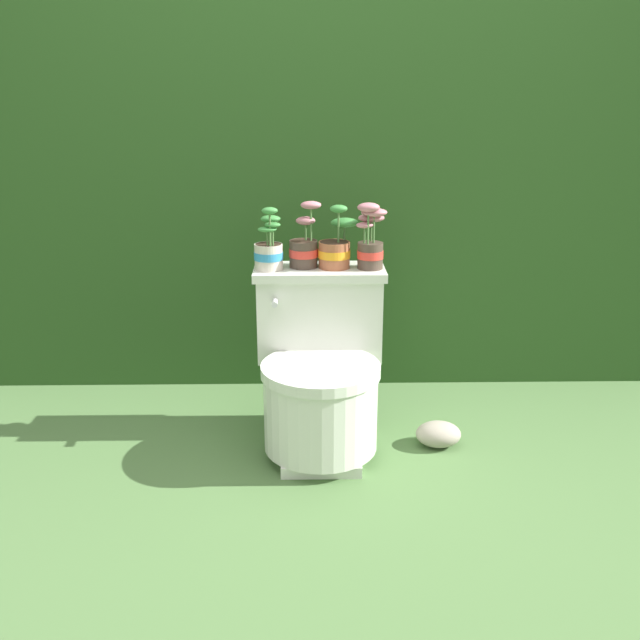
{
  "coord_description": "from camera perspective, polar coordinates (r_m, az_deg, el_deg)",
  "views": [
    {
      "loc": [
        -0.09,
        -2.2,
        1.22
      ],
      "look_at": [
        -0.05,
        0.12,
        0.46
      ],
      "focal_mm": 40.0,
      "sensor_mm": 36.0,
      "label": 1
    }
  ],
  "objects": [
    {
      "name": "garden_stone",
      "position": [
        2.61,
        9.45,
        -9.0
      ],
      "size": [
        0.16,
        0.13,
        0.09
      ],
      "color": "#9E9384",
      "rests_on": "ground"
    },
    {
      "name": "potted_plant_midright",
      "position": [
        2.49,
        4.06,
        6.32
      ],
      "size": [
        0.11,
        0.11,
        0.24
      ],
      "color": "#47382D",
      "rests_on": "toilet"
    },
    {
      "name": "ground_plane",
      "position": [
        2.52,
        1.25,
        -10.89
      ],
      "size": [
        12.0,
        12.0,
        0.0
      ],
      "primitive_type": "plane",
      "color": "#4C703D"
    },
    {
      "name": "potted_plant_left",
      "position": [
        2.48,
        -4.12,
        5.59
      ],
      "size": [
        0.1,
        0.11,
        0.22
      ],
      "color": "beige",
      "rests_on": "toilet"
    },
    {
      "name": "toilet",
      "position": [
        2.48,
        0.01,
        -4.2
      ],
      "size": [
        0.46,
        0.54,
        0.62
      ],
      "color": "silver",
      "rests_on": "ground"
    },
    {
      "name": "potted_plant_middle",
      "position": [
        2.51,
        1.33,
        5.77
      ],
      "size": [
        0.14,
        0.12,
        0.22
      ],
      "color": "#9E5638",
      "rests_on": "toilet"
    },
    {
      "name": "hedge_backdrop",
      "position": [
        3.32,
        0.6,
        11.55
      ],
      "size": [
        3.1,
        0.89,
        1.69
      ],
      "color": "#284C1E",
      "rests_on": "ground"
    },
    {
      "name": "potted_plant_midleft",
      "position": [
        2.51,
        -1.28,
        5.82
      ],
      "size": [
        0.11,
        0.1,
        0.23
      ],
      "color": "#47382D",
      "rests_on": "toilet"
    }
  ]
}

